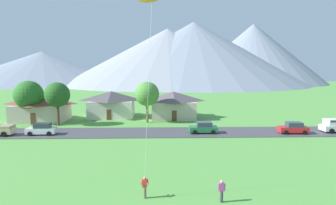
# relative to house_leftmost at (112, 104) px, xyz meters

# --- Properties ---
(road_strip) EXTENTS (160.00, 7.29, 0.08)m
(road_strip) POSITION_rel_house_leftmost_xyz_m (10.92, -14.42, -2.66)
(road_strip) COLOR #424247
(road_strip) RESTS_ON ground
(mountain_east_ridge) EXTENTS (125.35, 125.35, 33.20)m
(mountain_east_ridge) POSITION_rel_house_leftmost_xyz_m (14.38, 122.32, 13.90)
(mountain_east_ridge) COLOR #8E939E
(mountain_east_ridge) RESTS_ON ground
(mountain_far_east_ridge) EXTENTS (109.52, 109.52, 20.14)m
(mountain_far_east_ridge) POSITION_rel_house_leftmost_xyz_m (-64.91, 132.87, 7.37)
(mountain_far_east_ridge) COLOR gray
(mountain_far_east_ridge) RESTS_ON ground
(mountain_far_west_ridge) EXTENTS (135.79, 135.79, 37.70)m
(mountain_far_west_ridge) POSITION_rel_house_leftmost_xyz_m (30.50, 125.69, 16.15)
(mountain_far_west_ridge) COLOR gray
(mountain_far_west_ridge) RESTS_ON ground
(mountain_west_ridge) EXTENTS (89.86, 89.86, 37.66)m
(mountain_west_ridge) POSITION_rel_house_leftmost_xyz_m (69.50, 131.97, 16.13)
(mountain_west_ridge) COLOR gray
(mountain_west_ridge) RESTS_ON ground
(house_leftmost) EXTENTS (9.23, 6.88, 5.22)m
(house_leftmost) POSITION_rel_house_leftmost_xyz_m (0.00, 0.00, 0.00)
(house_leftmost) COLOR beige
(house_leftmost) RESTS_ON ground
(house_left_center) EXTENTS (9.85, 7.67, 4.89)m
(house_left_center) POSITION_rel_house_leftmost_xyz_m (-12.46, -3.70, -0.17)
(house_left_center) COLOR beige
(house_left_center) RESTS_ON ground
(house_right_center) EXTENTS (8.95, 8.31, 5.22)m
(house_right_center) POSITION_rel_house_leftmost_xyz_m (12.24, -1.06, -0.00)
(house_right_center) COLOR beige
(house_right_center) RESTS_ON ground
(tree_near_left) EXTENTS (4.22, 4.22, 7.41)m
(tree_near_left) POSITION_rel_house_leftmost_xyz_m (-7.75, -8.32, 2.57)
(tree_near_left) COLOR #4C3823
(tree_near_left) RESTS_ON ground
(tree_left_of_center) EXTENTS (5.10, 5.10, 7.59)m
(tree_left_of_center) POSITION_rel_house_leftmost_xyz_m (-13.46, -6.18, 2.32)
(tree_left_of_center) COLOR brown
(tree_left_of_center) RESTS_ON ground
(tree_center) EXTENTS (4.36, 4.36, 7.36)m
(tree_center) POSITION_rel_house_leftmost_xyz_m (7.31, -5.89, 2.45)
(tree_center) COLOR brown
(tree_center) RESTS_ON ground
(parked_car_red_west_end) EXTENTS (4.28, 2.24, 1.68)m
(parked_car_red_west_end) POSITION_rel_house_leftmost_xyz_m (29.50, -15.79, -1.84)
(parked_car_red_west_end) COLOR red
(parked_car_red_west_end) RESTS_ON road_strip
(parked_car_green_mid_west) EXTENTS (4.20, 2.09, 1.68)m
(parked_car_green_mid_west) POSITION_rel_house_leftmost_xyz_m (16.12, -15.22, -1.84)
(parked_car_green_mid_west) COLOR #237042
(parked_car_green_mid_west) RESTS_ON road_strip
(parked_car_white_mid_east) EXTENTS (4.23, 2.13, 1.68)m
(parked_car_white_mid_east) POSITION_rel_house_leftmost_xyz_m (-7.71, -15.55, -1.84)
(parked_car_white_mid_east) COLOR white
(parked_car_white_mid_east) RESTS_ON road_strip
(watcher_person) EXTENTS (0.56, 0.24, 1.68)m
(watcher_person) POSITION_rel_house_leftmost_xyz_m (14.06, -38.04, -1.83)
(watcher_person) COLOR #3D3D42
(watcher_person) RESTS_ON ground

